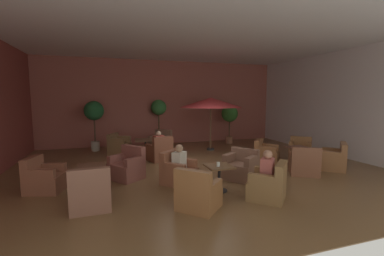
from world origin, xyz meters
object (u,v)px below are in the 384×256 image
Objects in this scene: armchair_mid_center_north at (300,151)px; armchair_front_right_north at (119,146)px; armchair_front_left_east at (198,194)px; armchair_mid_center_south at (304,164)px; armchair_rear_right_north at (91,194)px; iced_drink_cup at (218,164)px; armchair_front_left_south at (269,185)px; armchair_rear_right_south at (44,179)px; armchair_rear_right_east at (127,167)px; cafe_table_front_left at (219,173)px; patron_with_friend at (267,167)px; armchair_front_right_east at (160,152)px; potted_tree_left_corner at (94,114)px; patron_blue_shirt at (159,141)px; cafe_table_mid_center at (298,152)px; armchair_front_left_west at (241,168)px; armchair_front_left_north at (178,172)px; armchair_mid_center_west at (334,160)px; armchair_mid_center_east at (266,154)px; potted_tree_mid_left at (230,116)px; patron_by_window at (179,158)px; cafe_table_front_right at (145,142)px; potted_tree_mid_right at (159,112)px; armchair_front_right_south at (161,143)px; patio_umbrella_tall_red at (211,103)px; cafe_table_rear_right at (92,172)px.

armchair_front_right_north is at bearing 155.67° from armchair_mid_center_north.
armchair_front_left_east is 3.97m from armchair_mid_center_south.
armchair_rear_right_north is 8.21× the size of iced_drink_cup.
armchair_rear_right_south is at bearing 156.71° from armchair_front_left_south.
cafe_table_front_left is at bearing -39.33° from armchair_rear_right_east.
armchair_rear_right_south is 5.24m from patron_with_friend.
armchair_front_right_east is 8.78× the size of iced_drink_cup.
potted_tree_left_corner reaches higher than patron_blue_shirt.
armchair_front_left_east is 4.82m from cafe_table_mid_center.
armchair_mid_center_south is 6.97m from armchair_rear_right_south.
armchair_front_left_west is 1.60× the size of cafe_table_mid_center.
armchair_front_left_east is 1.57× the size of cafe_table_mid_center.
armchair_front_left_north is 4.34m from armchair_front_right_north.
potted_tree_left_corner is 6.84m from iced_drink_cup.
patron_blue_shirt is (-5.00, 2.90, 0.38)m from armchair_mid_center_west.
armchair_mid_center_east is 1.63× the size of patron_blue_shirt.
potted_tree_mid_left is at bearing 52.14° from armchair_front_left_north.
patron_by_window is (0.03, -0.04, 0.38)m from armchair_front_left_north.
cafe_table_front_right is 1.27× the size of cafe_table_mid_center.
potted_tree_mid_right is (-0.22, 6.51, 1.13)m from cafe_table_front_left.
armchair_front_right_south is at bearing 65.60° from armchair_rear_right_north.
armchair_front_left_west is 0.99× the size of armchair_mid_center_west.
patron_blue_shirt reaches higher than patron_by_window.
armchair_mid_center_east is (3.84, -2.44, -0.20)m from cafe_table_front_right.
armchair_mid_center_west is 1.14× the size of armchair_rear_right_south.
armchair_front_left_north is 4.88m from patio_umbrella_tall_red.
potted_tree_mid_left is (7.20, 4.73, 1.06)m from armchair_rear_right_south.
patron_by_window is (1.35, -4.17, 0.36)m from armchair_front_right_north.
armchair_rear_right_east reaches higher than cafe_table_rear_right.
armchair_mid_center_north is at bearing -15.43° from armchair_front_right_east.
armchair_mid_center_south is at bearing -4.73° from cafe_table_rear_right.
armchair_front_left_west is at bearing 35.85° from iced_drink_cup.
cafe_table_front_left is 1.15m from patron_with_friend.
cafe_table_front_left is 0.66× the size of armchair_rear_right_south.
patron_by_window is (-0.39, -4.52, 0.37)m from armchair_front_right_south.
armchair_mid_center_east is 0.49× the size of potted_tree_mid_right.
patron_blue_shirt is at bearing 121.02° from armchair_front_left_west.
armchair_front_left_east is 1.09× the size of armchair_front_right_east.
potted_tree_mid_left reaches higher than armchair_front_left_east.
potted_tree_mid_right reaches higher than armchair_front_right_north.
armchair_front_right_east is 4.22m from armchair_rear_right_north.
armchair_front_right_south is at bearing 48.29° from armchair_rear_right_south.
armchair_rear_right_east is (0.09, -3.31, 0.00)m from armchair_front_right_north.
armchair_front_left_east is at bearing -135.32° from iced_drink_cup.
patron_blue_shirt is (-0.57, -2.96, -0.89)m from potted_tree_mid_right.
potted_tree_mid_left reaches higher than armchair_mid_center_east.
armchair_front_right_north is at bearing 138.30° from armchair_mid_center_south.
armchair_front_right_east is (1.35, -1.48, -0.01)m from armchair_front_right_north.
cafe_table_mid_center is at bearing 13.66° from armchair_rear_right_north.
cafe_table_front_left is at bearing -63.12° from potted_tree_left_corner.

